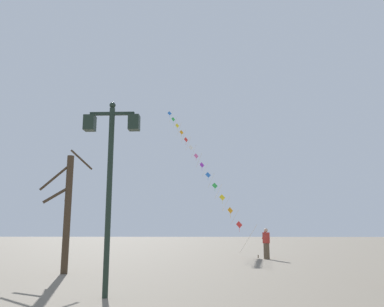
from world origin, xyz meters
TOP-DOWN VIEW (x-y plane):
  - ground_plane at (0.00, 20.00)m, footprint 160.00×160.00m
  - twin_lantern_lamp_post at (-2.92, 7.06)m, footprint 1.45×0.28m
  - kite_train at (-1.08, 29.46)m, footprint 7.06×15.70m
  - kite_flyer at (2.89, 20.30)m, footprint 0.39×0.62m
  - bare_tree at (-5.84, 12.33)m, footprint 1.76×1.27m

SIDE VIEW (x-z plane):
  - ground_plane at x=0.00m, z-range 0.00..0.00m
  - kite_flyer at x=2.89m, z-range 0.05..1.76m
  - bare_tree at x=-5.84m, z-range 0.04..4.78m
  - twin_lantern_lamp_post at x=-2.92m, z-range 0.94..5.84m
  - kite_train at x=-1.08m, z-range 0.35..14.19m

